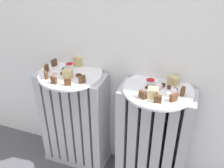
{
  "coord_description": "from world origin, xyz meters",
  "views": [
    {
      "loc": [
        0.35,
        -0.7,
        1.19
      ],
      "look_at": [
        0.0,
        0.28,
        0.56
      ],
      "focal_mm": 42.08,
      "sensor_mm": 36.0,
      "label": 1
    }
  ],
  "objects_px": {
    "radiator_left": "(75,121)",
    "plate_right": "(158,90)",
    "jam_bowl_right": "(150,82)",
    "radiator_right": "(153,140)",
    "fork": "(158,85)",
    "jam_bowl_left": "(70,65)",
    "plate_left": "(70,74)"
  },
  "relations": [
    {
      "from": "radiator_right",
      "to": "plate_left",
      "type": "xyz_separation_m",
      "value": [
        -0.43,
        0.0,
        0.29
      ]
    },
    {
      "from": "radiator_right",
      "to": "jam_bowl_left",
      "type": "bearing_deg",
      "value": 173.59
    },
    {
      "from": "jam_bowl_left",
      "to": "fork",
      "type": "relative_size",
      "value": 0.41
    },
    {
      "from": "radiator_right",
      "to": "plate_right",
      "type": "relative_size",
      "value": 1.83
    },
    {
      "from": "plate_left",
      "to": "jam_bowl_left",
      "type": "bearing_deg",
      "value": 119.57
    },
    {
      "from": "jam_bowl_right",
      "to": "jam_bowl_left",
      "type": "bearing_deg",
      "value": 176.95
    },
    {
      "from": "radiator_left",
      "to": "radiator_right",
      "type": "distance_m",
      "value": 0.43
    },
    {
      "from": "radiator_left",
      "to": "plate_right",
      "type": "height_order",
      "value": "plate_right"
    },
    {
      "from": "fork",
      "to": "radiator_left",
      "type": "bearing_deg",
      "value": -176.53
    },
    {
      "from": "plate_left",
      "to": "plate_right",
      "type": "xyz_separation_m",
      "value": [
        0.43,
        0.0,
        0.0
      ]
    },
    {
      "from": "plate_left",
      "to": "plate_right",
      "type": "bearing_deg",
      "value": 0.0
    },
    {
      "from": "radiator_left",
      "to": "jam_bowl_left",
      "type": "relative_size",
      "value": 12.84
    },
    {
      "from": "jam_bowl_right",
      "to": "radiator_left",
      "type": "bearing_deg",
      "value": -175.66
    },
    {
      "from": "radiator_right",
      "to": "jam_bowl_left",
      "type": "xyz_separation_m",
      "value": [
        -0.46,
        0.05,
        0.31
      ]
    },
    {
      "from": "jam_bowl_right",
      "to": "radiator_right",
      "type": "bearing_deg",
      "value": -34.72
    },
    {
      "from": "radiator_left",
      "to": "jam_bowl_left",
      "type": "height_order",
      "value": "jam_bowl_left"
    },
    {
      "from": "radiator_left",
      "to": "radiator_right",
      "type": "bearing_deg",
      "value": -0.0
    },
    {
      "from": "fork",
      "to": "jam_bowl_right",
      "type": "bearing_deg",
      "value": 173.57
    },
    {
      "from": "radiator_right",
      "to": "fork",
      "type": "relative_size",
      "value": 5.31
    },
    {
      "from": "radiator_left",
      "to": "jam_bowl_left",
      "type": "bearing_deg",
      "value": 119.57
    },
    {
      "from": "radiator_right",
      "to": "jam_bowl_right",
      "type": "distance_m",
      "value": 0.32
    },
    {
      "from": "plate_left",
      "to": "jam_bowl_right",
      "type": "height_order",
      "value": "jam_bowl_right"
    },
    {
      "from": "jam_bowl_right",
      "to": "fork",
      "type": "height_order",
      "value": "jam_bowl_right"
    },
    {
      "from": "jam_bowl_right",
      "to": "fork",
      "type": "bearing_deg",
      "value": -6.43
    },
    {
      "from": "radiator_right",
      "to": "plate_left",
      "type": "bearing_deg",
      "value": 180.0
    },
    {
      "from": "plate_left",
      "to": "fork",
      "type": "distance_m",
      "value": 0.42
    },
    {
      "from": "fork",
      "to": "jam_bowl_left",
      "type": "bearing_deg",
      "value": 176.69
    },
    {
      "from": "jam_bowl_right",
      "to": "fork",
      "type": "distance_m",
      "value": 0.04
    },
    {
      "from": "jam_bowl_left",
      "to": "fork",
      "type": "height_order",
      "value": "jam_bowl_left"
    },
    {
      "from": "radiator_left",
      "to": "fork",
      "type": "bearing_deg",
      "value": 3.47
    },
    {
      "from": "radiator_left",
      "to": "jam_bowl_left",
      "type": "xyz_separation_m",
      "value": [
        -0.03,
        0.05,
        0.31
      ]
    },
    {
      "from": "radiator_left",
      "to": "plate_right",
      "type": "bearing_deg",
      "value": 0.0
    }
  ]
}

